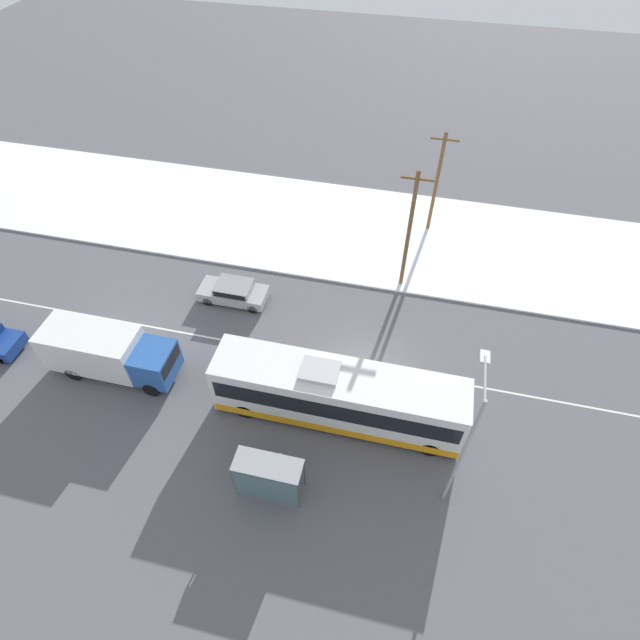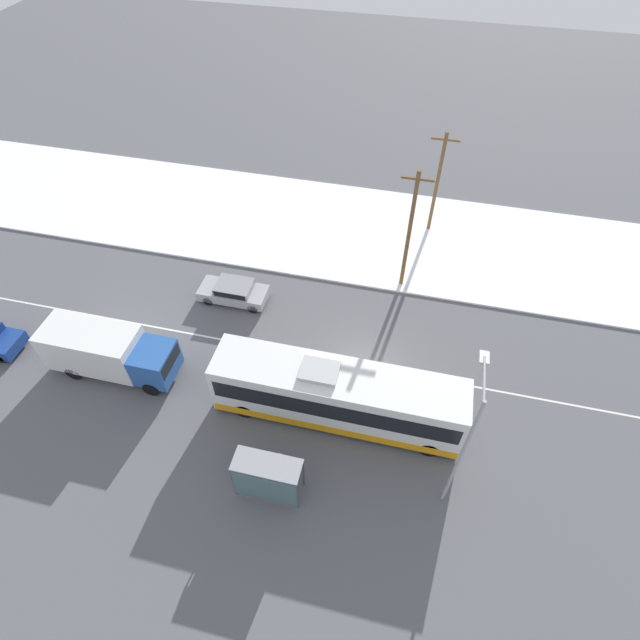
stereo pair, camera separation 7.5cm
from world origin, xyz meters
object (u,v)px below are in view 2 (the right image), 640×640
(streetlamp, at_px, (466,435))
(city_bus, at_px, (338,395))
(box_truck, at_px, (107,351))
(sedan_car, at_px, (234,291))
(utility_pole_roadside, at_px, (409,231))
(utility_pole_snowlot, at_px, (437,182))
(pedestrian_at_stop, at_px, (280,461))
(bus_shelter, at_px, (266,478))

(streetlamp, bearing_deg, city_bus, 153.64)
(box_truck, xyz_separation_m, sedan_car, (4.53, 6.67, -0.88))
(box_truck, height_order, streetlamp, streetlamp)
(utility_pole_roadside, xyz_separation_m, utility_pole_snowlot, (1.21, 6.21, -0.40))
(utility_pole_roadside, relative_size, utility_pole_snowlot, 1.11)
(streetlamp, xyz_separation_m, utility_pole_roadside, (-3.58, 13.19, -0.67))
(pedestrian_at_stop, height_order, bus_shelter, bus_shelter)
(sedan_car, distance_m, pedestrian_at_stop, 11.98)
(box_truck, distance_m, streetlamp, 18.55)
(utility_pole_snowlot, bearing_deg, sedan_car, -138.18)
(box_truck, bearing_deg, city_bus, -0.06)
(box_truck, relative_size, utility_pole_roadside, 0.86)
(streetlamp, bearing_deg, utility_pole_roadside, 105.20)
(bus_shelter, distance_m, streetlamp, 8.63)
(sedan_car, relative_size, utility_pole_snowlot, 0.57)
(pedestrian_at_stop, bearing_deg, box_truck, 160.84)
(box_truck, bearing_deg, sedan_car, 55.79)
(box_truck, xyz_separation_m, bus_shelter, (10.32, -4.85, 0.08))
(city_bus, relative_size, pedestrian_at_stop, 7.17)
(box_truck, distance_m, utility_pole_snowlot, 22.95)
(box_truck, distance_m, pedestrian_at_stop, 11.21)
(city_bus, relative_size, utility_pole_snowlot, 1.66)
(sedan_car, xyz_separation_m, pedestrian_at_stop, (6.04, -10.34, 0.32))
(box_truck, distance_m, bus_shelter, 11.40)
(bus_shelter, bearing_deg, sedan_car, 116.68)
(box_truck, relative_size, bus_shelter, 2.34)
(city_bus, relative_size, box_truck, 1.75)
(city_bus, distance_m, sedan_car, 10.42)
(bus_shelter, bearing_deg, utility_pole_roadside, 74.87)
(utility_pole_snowlot, bearing_deg, box_truck, -133.29)
(box_truck, height_order, sedan_car, box_truck)
(city_bus, xyz_separation_m, streetlamp, (5.57, -2.76, 3.22))
(city_bus, relative_size, bus_shelter, 4.09)
(city_bus, xyz_separation_m, utility_pole_roadside, (1.99, 10.43, 2.55))
(pedestrian_at_stop, xyz_separation_m, utility_pole_roadside, (3.87, 14.09, 3.23))
(city_bus, height_order, utility_pole_roadside, utility_pole_roadside)
(streetlamp, bearing_deg, box_truck, 171.25)
(sedan_car, xyz_separation_m, streetlamp, (13.50, -9.44, 4.22))
(box_truck, height_order, bus_shelter, box_truck)
(sedan_car, xyz_separation_m, utility_pole_roadside, (9.91, 3.75, 3.55))
(city_bus, distance_m, box_truck, 12.46)
(bus_shelter, bearing_deg, pedestrian_at_stop, 77.79)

